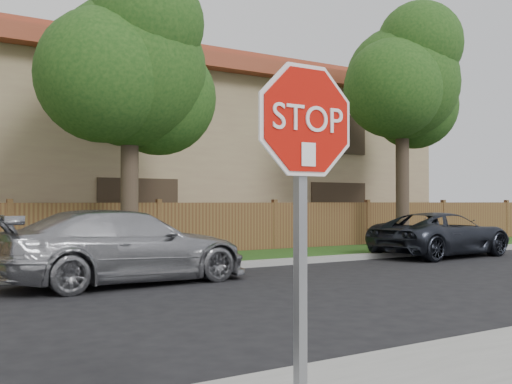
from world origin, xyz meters
TOP-DOWN VIEW (x-y plane):
  - far_curb at (0.00, 8.15)m, footprint 70.00×0.30m
  - grass_strip at (0.00, 9.80)m, footprint 70.00×3.00m
  - fence at (0.00, 11.40)m, footprint 70.00×0.12m
  - tree_mid at (2.52, 9.57)m, footprint 4.80×3.90m
  - tree_right at (12.02, 9.57)m, footprint 4.80×3.90m
  - stop_sign at (-0.47, -1.48)m, footprint 1.01×0.13m
  - sedan_right at (1.39, 6.88)m, footprint 5.20×2.44m
  - sedan_far_right at (11.41, 7.55)m, footprint 4.84×2.49m

SIDE VIEW (x-z plane):
  - grass_strip at x=0.00m, z-range 0.00..0.12m
  - far_curb at x=0.00m, z-range 0.00..0.15m
  - sedan_far_right at x=11.41m, z-range 0.00..1.31m
  - sedan_right at x=1.39m, z-range 0.00..1.47m
  - fence at x=0.00m, z-range 0.00..1.60m
  - stop_sign at x=-0.47m, z-range 0.55..3.11m
  - tree_mid at x=2.52m, z-range 1.20..8.55m
  - tree_right at x=12.02m, z-range 1.47..9.67m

